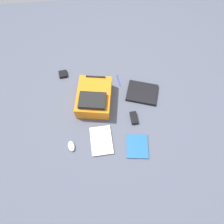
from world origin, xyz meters
The scene contains 9 objects.
ground_plane centered at (0.00, 0.00, 0.00)m, with size 3.51×3.51×0.00m, color #4C5160.
backpack centered at (-0.17, 0.10, 0.08)m, with size 0.39×0.46×0.19m.
laptop centered at (0.33, 0.14, 0.02)m, with size 0.37×0.33×0.03m.
book_red centered at (0.18, -0.42, 0.01)m, with size 0.23×0.25×0.01m.
book_comic centered at (-0.14, -0.33, 0.01)m, with size 0.20×0.28×0.02m.
computer_mouse centered at (-0.42, -0.35, 0.02)m, with size 0.06×0.10×0.03m, color silver.
power_brick centered at (0.20, -0.14, 0.02)m, with size 0.06×0.13×0.03m, color black.
pen_black centered at (0.11, 0.33, 0.00)m, with size 0.01×0.01×0.15m, color #1933B2.
earbud_pouch centered at (-0.49, 0.47, 0.01)m, with size 0.09×0.09×0.03m, color black.
Camera 1 is at (-0.11, -0.94, 1.82)m, focal length 32.74 mm.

